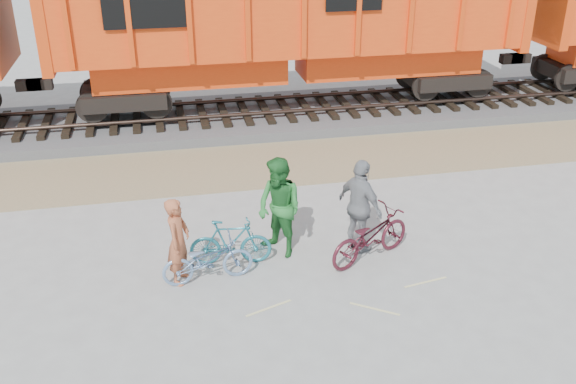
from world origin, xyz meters
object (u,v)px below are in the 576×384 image
bicycle_teal (231,242)px  person_solo (178,241)px  person_man (279,208)px  hopper_car_center (292,22)px  person_woman (360,206)px  bicycle_maroon (370,236)px  bicycle_blue (208,260)px

bicycle_teal → person_solo: size_ratio=0.94×
person_solo → person_man: person_man is taller
hopper_car_center → person_solo: bearing=-114.6°
person_man → person_woman: person_man is taller
bicycle_maroon → hopper_car_center: bearing=-27.9°
bicycle_teal → hopper_car_center: bearing=-12.7°
bicycle_teal → person_woman: person_woman is taller
person_solo → person_man: (1.99, 0.60, 0.17)m
bicycle_teal → bicycle_maroon: bearing=-91.0°
bicycle_blue → bicycle_teal: bicycle_teal is taller
hopper_car_center → person_man: hopper_car_center is taller
bicycle_maroon → person_woman: bearing=-12.0°
hopper_car_center → bicycle_blue: 9.70m
bicycle_blue → person_solo: 0.65m
bicycle_blue → person_man: size_ratio=0.84×
bicycle_blue → person_man: 1.74m
person_man → bicycle_maroon: bearing=36.8°
bicycle_blue → person_woman: person_woman is taller
person_solo → person_woman: person_woman is taller
hopper_car_center → person_man: size_ratio=6.93×
bicycle_blue → person_woman: (3.07, 0.51, 0.53)m
person_man → person_solo: bearing=-107.1°
bicycle_teal → bicycle_maroon: (2.68, -0.39, 0.04)m
bicycle_teal → person_solo: (-0.99, -0.40, 0.37)m
bicycle_maroon → person_man: 1.85m
person_solo → person_woman: 3.59m
person_woman → hopper_car_center: bearing=-29.0°
bicycle_maroon → person_solo: person_solo is taller
bicycle_maroon → person_woman: size_ratio=1.00×
bicycle_teal → bicycle_maroon: size_ratio=0.81×
bicycle_teal → bicycle_maroon: bicycle_maroon is taller
hopper_car_center → person_man: 8.47m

